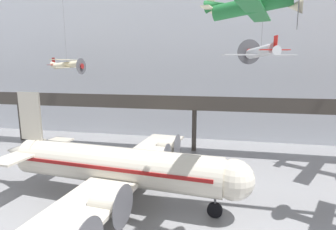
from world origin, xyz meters
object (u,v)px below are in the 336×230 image
at_px(airliner_silver_main, 115,166).
at_px(suspended_plane_cream_biplane, 67,65).
at_px(suspended_plane_green_biplane, 252,5).
at_px(suspended_plane_silver_racer, 261,52).

distance_m(airliner_silver_main, suspended_plane_cream_biplane, 23.06).
distance_m(airliner_silver_main, suspended_plane_green_biplane, 17.43).
height_order(suspended_plane_silver_racer, suspended_plane_cream_biplane, suspended_plane_silver_racer).
relative_size(suspended_plane_silver_racer, suspended_plane_cream_biplane, 0.88).
bearing_deg(suspended_plane_cream_biplane, suspended_plane_green_biplane, -33.35).
distance_m(airliner_silver_main, suspended_plane_silver_racer, 17.70).
relative_size(airliner_silver_main, suspended_plane_green_biplane, 3.68).
bearing_deg(airliner_silver_main, suspended_plane_silver_racer, 28.90).
xyz_separation_m(airliner_silver_main, suspended_plane_silver_racer, (13.07, 5.70, 10.50)).
xyz_separation_m(suspended_plane_silver_racer, suspended_plane_cream_biplane, (-27.15, 9.92, -1.06)).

